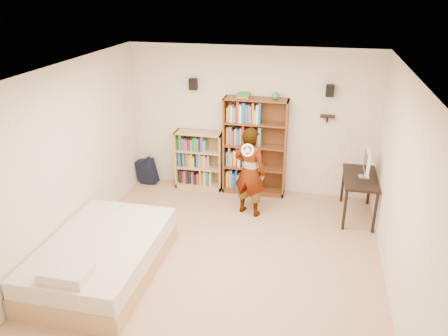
# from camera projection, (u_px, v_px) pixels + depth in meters

# --- Properties ---
(ground) EXTENTS (4.50, 5.00, 0.01)m
(ground) POSITION_uv_depth(u_px,v_px,m) (221.00, 261.00, 6.26)
(ground) COLOR tan
(ground) RESTS_ON ground
(room_shell) EXTENTS (4.52, 5.02, 2.71)m
(room_shell) POSITION_uv_depth(u_px,v_px,m) (221.00, 146.00, 5.57)
(room_shell) COLOR silver
(room_shell) RESTS_ON ground
(crown_molding) EXTENTS (4.50, 5.00, 0.06)m
(crown_molding) POSITION_uv_depth(u_px,v_px,m) (220.00, 75.00, 5.21)
(crown_molding) COLOR white
(crown_molding) RESTS_ON room_shell
(speaker_left) EXTENTS (0.14, 0.12, 0.20)m
(speaker_left) POSITION_uv_depth(u_px,v_px,m) (193.00, 84.00, 7.83)
(speaker_left) COLOR black
(speaker_left) RESTS_ON room_shell
(speaker_right) EXTENTS (0.14, 0.12, 0.20)m
(speaker_right) POSITION_uv_depth(u_px,v_px,m) (330.00, 91.00, 7.36)
(speaker_right) COLOR black
(speaker_right) RESTS_ON room_shell
(wall_shelf) EXTENTS (0.25, 0.16, 0.02)m
(wall_shelf) POSITION_uv_depth(u_px,v_px,m) (327.00, 116.00, 7.55)
(wall_shelf) COLOR black
(wall_shelf) RESTS_ON room_shell
(tall_bookshelf) EXTENTS (1.15, 0.33, 1.82)m
(tall_bookshelf) POSITION_uv_depth(u_px,v_px,m) (255.00, 147.00, 7.98)
(tall_bookshelf) COLOR brown
(tall_bookshelf) RESTS_ON ground
(low_bookshelf) EXTENTS (0.90, 0.34, 1.12)m
(low_bookshelf) POSITION_uv_depth(u_px,v_px,m) (199.00, 160.00, 8.32)
(low_bookshelf) COLOR tan
(low_bookshelf) RESTS_ON ground
(computer_desk) EXTENTS (0.54, 1.08, 0.74)m
(computer_desk) POSITION_uv_depth(u_px,v_px,m) (358.00, 197.00, 7.33)
(computer_desk) COLOR black
(computer_desk) RESTS_ON ground
(imac) EXTENTS (0.14, 0.48, 0.47)m
(imac) POSITION_uv_depth(u_px,v_px,m) (366.00, 164.00, 7.08)
(imac) COLOR white
(imac) RESTS_ON computer_desk
(daybed) EXTENTS (1.43, 2.19, 0.65)m
(daybed) POSITION_uv_depth(u_px,v_px,m) (102.00, 252.00, 5.90)
(daybed) COLOR silver
(daybed) RESTS_ON ground
(person) EXTENTS (0.66, 0.53, 1.55)m
(person) POSITION_uv_depth(u_px,v_px,m) (250.00, 172.00, 7.27)
(person) COLOR black
(person) RESTS_ON ground
(wii_wheel) EXTENTS (0.21, 0.08, 0.21)m
(wii_wheel) POSITION_uv_depth(u_px,v_px,m) (248.00, 150.00, 6.82)
(wii_wheel) COLOR white
(wii_wheel) RESTS_ON person
(navy_bag) EXTENTS (0.40, 0.28, 0.51)m
(navy_bag) POSITION_uv_depth(u_px,v_px,m) (147.00, 171.00, 8.61)
(navy_bag) COLOR black
(navy_bag) RESTS_ON ground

